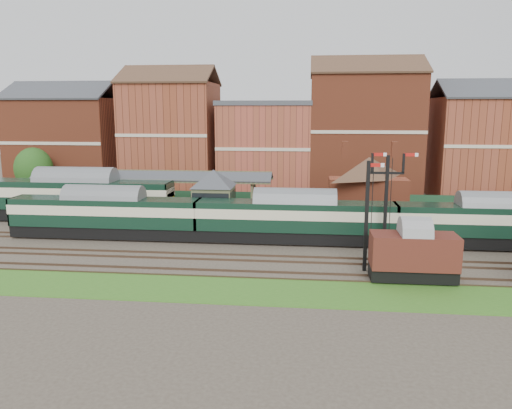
# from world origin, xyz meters

# --- Properties ---
(ground) EXTENTS (160.00, 160.00, 0.00)m
(ground) POSITION_xyz_m (0.00, 0.00, 0.00)
(ground) COLOR #473D33
(ground) RESTS_ON ground
(grass_back) EXTENTS (90.00, 4.50, 0.06)m
(grass_back) POSITION_xyz_m (0.00, 16.00, 0.03)
(grass_back) COLOR #2D6619
(grass_back) RESTS_ON ground
(grass_front) EXTENTS (90.00, 5.00, 0.06)m
(grass_front) POSITION_xyz_m (0.00, -12.00, 0.03)
(grass_front) COLOR #2D6619
(grass_front) RESTS_ON ground
(fence) EXTENTS (90.00, 0.12, 1.50)m
(fence) POSITION_xyz_m (0.00, 18.00, 0.75)
(fence) COLOR #193823
(fence) RESTS_ON ground
(platform) EXTENTS (55.00, 3.40, 1.00)m
(platform) POSITION_xyz_m (-5.00, 9.75, 0.50)
(platform) COLOR #2D2D2D
(platform) RESTS_ON ground
(signal_box) EXTENTS (5.40, 5.40, 6.00)m
(signal_box) POSITION_xyz_m (-3.00, 3.25, 3.19)
(signal_box) COLOR #5E6C4D
(signal_box) RESTS_ON ground
(brick_hut) EXTENTS (3.20, 2.64, 2.94)m
(brick_hut) POSITION_xyz_m (5.00, 3.25, 1.20)
(brick_hut) COLOR brown
(brick_hut) RESTS_ON ground
(station_building) EXTENTS (8.10, 8.10, 5.90)m
(station_building) POSITION_xyz_m (12.00, 9.75, 3.96)
(station_building) COLOR #984126
(station_building) RESTS_ON platform
(canopy) EXTENTS (26.00, 3.89, 4.08)m
(canopy) POSITION_xyz_m (-11.00, 9.75, 4.58)
(canopy) COLOR #4F4F31
(canopy) RESTS_ON platform
(semaphore_bracket) EXTENTS (3.60, 0.25, 8.18)m
(semaphore_bracket) POSITION_xyz_m (12.04, -2.50, 4.63)
(semaphore_bracket) COLOR black
(semaphore_bracket) RESTS_ON ground
(semaphore_siding) EXTENTS (1.23, 0.25, 8.00)m
(semaphore_siding) POSITION_xyz_m (10.02, -7.00, 4.16)
(semaphore_siding) COLOR black
(semaphore_siding) RESTS_ON ground
(town_backdrop) EXTENTS (69.00, 10.00, 16.00)m
(town_backdrop) POSITION_xyz_m (-0.18, 25.00, 7.00)
(town_backdrop) COLOR #984126
(town_backdrop) RESTS_ON ground
(dmu_train) EXTENTS (51.31, 2.70, 3.94)m
(dmu_train) POSITION_xyz_m (4.72, 0.00, 2.31)
(dmu_train) COLOR black
(dmu_train) RESTS_ON ground
(platform_railcar) EXTENTS (19.97, 3.14, 4.60)m
(platform_railcar) POSITION_xyz_m (-18.07, 6.50, 2.67)
(platform_railcar) COLOR black
(platform_railcar) RESTS_ON ground
(goods_van_a) EXTENTS (5.69, 2.47, 3.45)m
(goods_van_a) POSITION_xyz_m (12.98, -9.00, 1.97)
(goods_van_a) COLOR black
(goods_van_a) RESTS_ON ground
(tree_back) EXTENTS (4.68, 4.68, 6.84)m
(tree_back) POSITION_xyz_m (-28.74, 17.04, 4.13)
(tree_back) COLOR #382619
(tree_back) RESTS_ON ground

